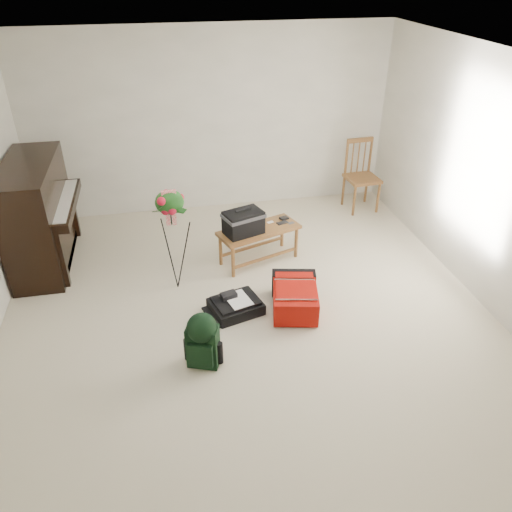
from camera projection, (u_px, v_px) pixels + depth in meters
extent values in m
cube|color=beige|center=(250.00, 318.00, 5.16)|extent=(5.00, 5.50, 0.01)
cube|color=white|center=(247.00, 64.00, 3.85)|extent=(5.00, 5.50, 0.01)
cube|color=silver|center=(211.00, 122.00, 6.81)|extent=(5.00, 0.04, 2.50)
cube|color=silver|center=(497.00, 187.00, 4.93)|extent=(0.04, 5.50, 2.50)
cube|color=black|center=(38.00, 215.00, 5.80)|extent=(0.55, 1.50, 1.25)
cube|color=black|center=(63.00, 205.00, 5.79)|extent=(0.28, 1.30, 0.10)
cube|color=white|center=(62.00, 201.00, 5.77)|extent=(0.22, 1.20, 0.02)
cube|color=black|center=(53.00, 257.00, 6.11)|extent=(0.45, 1.30, 0.10)
cube|color=brown|center=(259.00, 230.00, 5.91)|extent=(1.05, 0.69, 0.04)
cylinder|color=brown|center=(225.00, 257.00, 5.82)|extent=(0.04, 0.04, 0.40)
cylinder|color=brown|center=(221.00, 244.00, 6.08)|extent=(0.04, 0.04, 0.40)
cylinder|color=brown|center=(297.00, 249.00, 5.97)|extent=(0.04, 0.04, 0.40)
cylinder|color=brown|center=(291.00, 236.00, 6.23)|extent=(0.04, 0.04, 0.40)
cube|color=brown|center=(362.00, 179.00, 7.13)|extent=(0.47, 0.47, 0.04)
cylinder|color=brown|center=(353.00, 201.00, 7.07)|extent=(0.04, 0.04, 0.45)
cylinder|color=brown|center=(344.00, 190.00, 7.38)|extent=(0.04, 0.04, 0.45)
cylinder|color=brown|center=(378.00, 199.00, 7.13)|extent=(0.04, 0.04, 0.45)
cylinder|color=brown|center=(367.00, 188.00, 7.44)|extent=(0.04, 0.04, 0.45)
cube|color=brown|center=(361.00, 140.00, 7.02)|extent=(0.40, 0.07, 0.06)
cylinder|color=brown|center=(347.00, 158.00, 7.12)|extent=(0.04, 0.04, 0.54)
cylinder|color=brown|center=(372.00, 156.00, 7.18)|extent=(0.04, 0.04, 0.54)
cube|color=#B01807|center=(295.00, 297.00, 5.22)|extent=(0.58, 0.75, 0.26)
cube|color=black|center=(288.00, 283.00, 5.44)|extent=(0.49, 0.25, 0.28)
cube|color=#B01807|center=(297.00, 289.00, 5.11)|extent=(0.48, 0.46, 0.02)
cube|color=silver|center=(302.00, 299.00, 4.95)|extent=(0.41, 0.10, 0.01)
cube|color=black|center=(236.00, 307.00, 5.23)|extent=(0.60, 0.53, 0.12)
cube|color=black|center=(236.00, 301.00, 5.19)|extent=(0.52, 0.45, 0.03)
cube|color=white|center=(238.00, 300.00, 5.16)|extent=(0.30, 0.35, 0.01)
cube|color=black|center=(230.00, 294.00, 5.20)|extent=(0.18, 0.14, 0.05)
cube|color=black|center=(203.00, 346.00, 4.49)|extent=(0.32, 0.26, 0.42)
cube|color=black|center=(204.00, 356.00, 4.41)|extent=(0.23, 0.12, 0.24)
sphere|color=black|center=(202.00, 328.00, 4.38)|extent=(0.27, 0.27, 0.27)
cube|color=black|center=(195.00, 341.00, 4.56)|extent=(0.04, 0.04, 0.37)
cube|color=black|center=(209.00, 339.00, 4.58)|extent=(0.04, 0.04, 0.37)
cylinder|color=black|center=(170.00, 211.00, 5.14)|extent=(0.01, 0.01, 0.32)
ellipsoid|color=#1B4F18|center=(170.00, 202.00, 5.09)|extent=(0.30, 0.21, 0.28)
cube|color=red|center=(169.00, 195.00, 5.03)|extent=(0.15, 0.05, 0.09)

